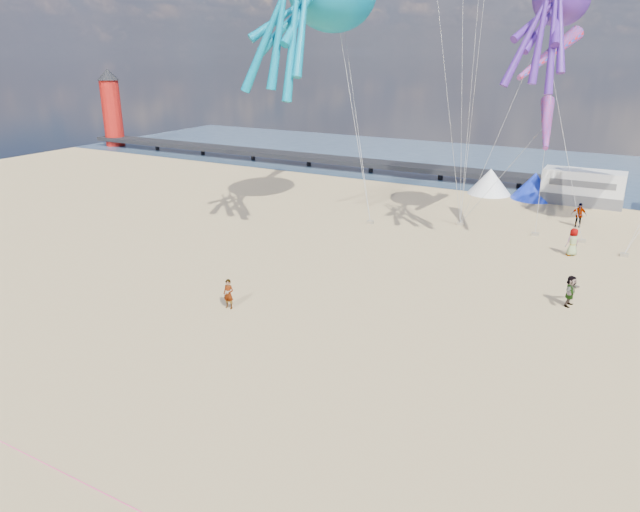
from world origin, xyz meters
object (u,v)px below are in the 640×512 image
at_px(beachgoer_3, 579,215).
at_px(windsock_mid, 549,55).
at_px(sandbag_d, 582,241).
at_px(standing_person, 229,294).
at_px(sandbag_a, 370,222).
at_px(motorhome_0, 583,187).
at_px(beachgoer_6, 573,242).
at_px(windsock_right, 547,124).
at_px(beachgoer_4, 570,291).
at_px(lighthouse, 112,113).
at_px(sandbag_e, 460,224).
at_px(tent_blue, 534,186).
at_px(tent_white, 490,181).
at_px(sandbag_c, 624,255).
at_px(sandbag_b, 535,234).

bearing_deg(beachgoer_3, windsock_mid, -131.34).
bearing_deg(sandbag_d, standing_person, -125.86).
xyz_separation_m(sandbag_a, sandbag_d, (15.00, 2.88, 0.00)).
height_order(motorhome_0, beachgoer_6, motorhome_0).
height_order(standing_person, sandbag_a, standing_person).
bearing_deg(windsock_right, beachgoer_4, -80.63).
relative_size(lighthouse, beachgoer_3, 4.81).
xyz_separation_m(beachgoer_6, sandbag_e, (-8.35, 3.36, -0.82)).
distance_m(beachgoer_6, windsock_mid, 12.43).
height_order(tent_blue, sandbag_e, tent_blue).
bearing_deg(windsock_right, tent_blue, 88.32).
xyz_separation_m(tent_white, windsock_right, (6.18, -13.79, 7.07)).
height_order(beachgoer_4, sandbag_e, beachgoer_4).
height_order(sandbag_d, windsock_right, windsock_right).
xyz_separation_m(tent_blue, sandbag_c, (7.99, -13.48, -1.09)).
bearing_deg(beachgoer_3, sandbag_c, -65.24).
height_order(sandbag_b, sandbag_e, same).
distance_m(sandbag_d, windsock_right, 8.98).
relative_size(beachgoer_4, sandbag_a, 3.39).
relative_size(lighthouse, standing_person, 5.62).
bearing_deg(sandbag_a, sandbag_b, 13.95).
distance_m(tent_blue, windsock_right, 15.65).
height_order(lighthouse, tent_blue, lighthouse).
bearing_deg(lighthouse, sandbag_d, -13.90).
xyz_separation_m(beachgoer_3, beachgoer_6, (0.37, -7.31, -0.01)).
relative_size(windsock_mid, windsock_right, 1.24).
bearing_deg(tent_blue, lighthouse, 176.05).
bearing_deg(beachgoer_4, lighthouse, 77.66).
bearing_deg(sandbag_e, motorhome_0, 57.32).
relative_size(motorhome_0, windsock_mid, 1.00).
xyz_separation_m(beachgoer_4, windsock_right, (-3.56, 9.75, 7.42)).
bearing_deg(beachgoer_6, sandbag_e, -63.60).
height_order(standing_person, sandbag_c, standing_person).
xyz_separation_m(tent_blue, beachgoer_6, (4.91, -14.96, -0.27)).
bearing_deg(motorhome_0, sandbag_a, -133.41).
height_order(tent_blue, sandbag_b, tent_blue).
relative_size(sandbag_a, sandbag_b, 1.00).
bearing_deg(tent_white, tent_blue, 0.00).
bearing_deg(beachgoer_4, beachgoer_3, 15.35).
relative_size(tent_white, sandbag_a, 8.00).
height_order(tent_white, tent_blue, same).
bearing_deg(tent_white, motorhome_0, 0.00).
distance_m(windsock_mid, windsock_right, 4.67).
distance_m(motorhome_0, windsock_mid, 16.39).
distance_m(lighthouse, sandbag_e, 56.91).
height_order(beachgoer_3, beachgoer_6, beachgoer_3).
distance_m(motorhome_0, sandbag_c, 14.13).
height_order(sandbag_d, sandbag_e, same).
xyz_separation_m(tent_white, tent_blue, (4.00, 0.00, 0.00)).
relative_size(standing_person, beachgoer_3, 0.85).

